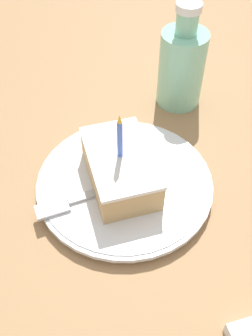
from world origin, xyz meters
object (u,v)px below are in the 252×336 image
plate (126,183)px  bottle (182,66)px  cake_slice (120,168)px  fork (87,196)px

plate → bottle: bottle is taller
cake_slice → fork: 0.06m
plate → bottle: size_ratio=1.41×
plate → fork: fork is taller
cake_slice → plate: bearing=-16.1°
plate → fork: bearing=-166.5°
cake_slice → bottle: bearing=47.4°
plate → cake_slice: bearing=163.9°
plate → bottle: bearing=49.3°
plate → cake_slice: cake_slice is taller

